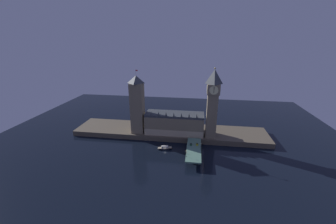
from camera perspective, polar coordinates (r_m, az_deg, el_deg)
name	(u,v)px	position (r m, az deg, el deg)	size (l,w,h in m)	color
ground_plane	(165,150)	(209.65, -0.89, -10.58)	(400.00, 400.00, 0.00)	black
embankment	(170,132)	(242.65, 0.56, -5.45)	(220.00, 42.00, 5.66)	brown
parliament_hall	(175,123)	(229.92, 1.83, -3.06)	(64.02, 23.36, 27.24)	#7F7056
clock_tower	(213,102)	(215.29, 12.23, 2.74)	(12.98, 13.09, 73.78)	#7F7056
victoria_tower	(137,105)	(227.17, -8.50, 2.04)	(13.68, 13.68, 70.06)	#7F7056
bridge	(194,151)	(200.93, 7.14, -10.62)	(13.80, 46.00, 6.83)	slate
car_northbound_lead	(191,144)	(206.31, 6.38, -8.87)	(2.03, 4.12, 1.38)	#235633
car_southbound_trail	(197,144)	(207.20, 8.09, -8.82)	(2.06, 4.20, 1.33)	yellow
pedestrian_near_rail	(187,153)	(190.89, 5.25, -11.26)	(0.38, 0.38, 1.60)	black
pedestrian_mid_walk	(200,146)	(203.12, 8.94, -9.41)	(0.38, 0.38, 1.61)	black
street_lamp_near	(186,153)	(185.37, 5.07, -11.20)	(1.34, 0.60, 6.03)	#2D3333
street_lamp_mid	(201,146)	(198.02, 9.11, -9.16)	(1.34, 0.60, 6.52)	#2D3333
street_lamp_far	(188,138)	(211.25, 5.54, -7.17)	(1.34, 0.60, 6.05)	#2D3333
boat_upstream	(165,148)	(211.03, -0.90, -9.93)	(16.13, 8.07, 3.81)	#28282D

